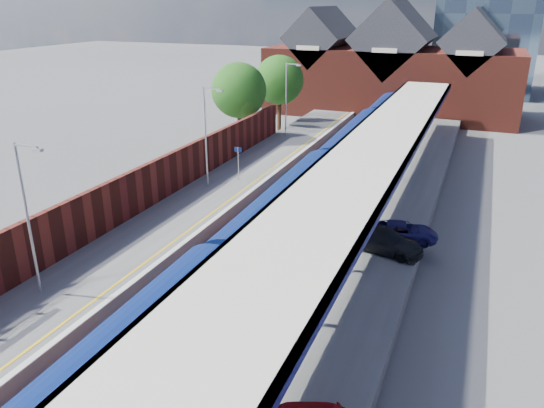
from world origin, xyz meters
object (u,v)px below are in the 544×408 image
at_px(platform_sign, 238,158).
at_px(parked_car_dark, 383,240).
at_px(lamp_post_d, 287,95).
at_px(train, 329,170).
at_px(parked_car_blue, 402,232).
at_px(lamp_post_b, 29,211).
at_px(lamp_post_c, 207,131).

relative_size(platform_sign, parked_car_dark, 0.58).
distance_m(lamp_post_d, parked_car_dark, 25.99).
height_order(train, parked_car_blue, train).
distance_m(lamp_post_b, lamp_post_c, 16.00).
bearing_deg(parked_car_dark, train, 44.77).
xyz_separation_m(lamp_post_d, parked_car_blue, (14.25, -20.29, -3.46)).
distance_m(platform_sign, parked_car_dark, 14.55).
xyz_separation_m(lamp_post_c, lamp_post_d, (0.00, 16.00, 0.00)).
height_order(lamp_post_d, platform_sign, lamp_post_d).
bearing_deg(lamp_post_b, parked_car_dark, 36.66).
xyz_separation_m(lamp_post_d, platform_sign, (1.36, -14.00, -2.30)).
bearing_deg(parked_car_dark, parked_car_blue, -11.11).
bearing_deg(parked_car_dark, lamp_post_c, 79.52).
xyz_separation_m(lamp_post_b, lamp_post_c, (0.00, 16.00, 0.00)).
bearing_deg(parked_car_blue, train, 28.26).
distance_m(lamp_post_c, platform_sign, 3.34).
bearing_deg(platform_sign, parked_car_blue, -26.02).
bearing_deg(lamp_post_c, platform_sign, 55.74).
distance_m(parked_car_dark, parked_car_blue, 1.83).
xyz_separation_m(train, lamp_post_b, (-7.86, -19.27, 2.87)).
height_order(lamp_post_b, lamp_post_d, same).
bearing_deg(parked_car_blue, platform_sign, 52.00).
relative_size(lamp_post_b, lamp_post_d, 1.00).
bearing_deg(platform_sign, train, 11.04).
relative_size(lamp_post_d, parked_car_dark, 1.62).
distance_m(platform_sign, parked_car_blue, 14.39).
bearing_deg(lamp_post_d, parked_car_dark, -58.43).
bearing_deg(lamp_post_c, train, 22.58).
distance_m(train, platform_sign, 6.64).
height_order(train, parked_car_dark, train).
relative_size(lamp_post_b, platform_sign, 2.80).
xyz_separation_m(lamp_post_c, parked_car_blue, (14.25, -4.29, -3.46)).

